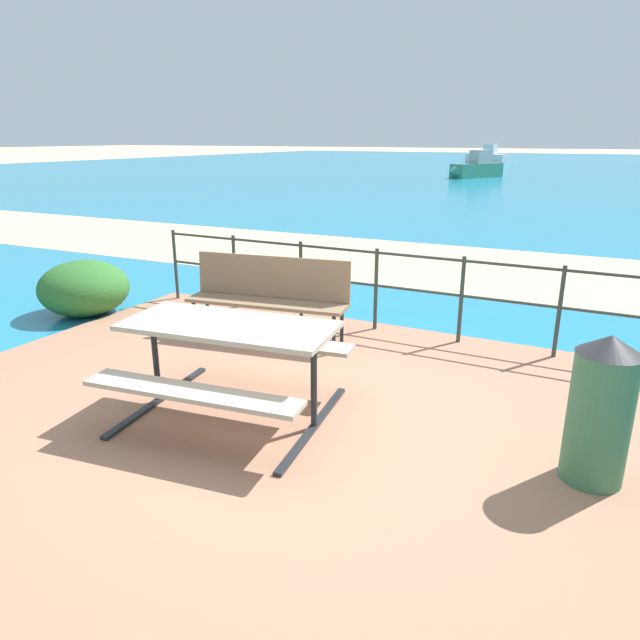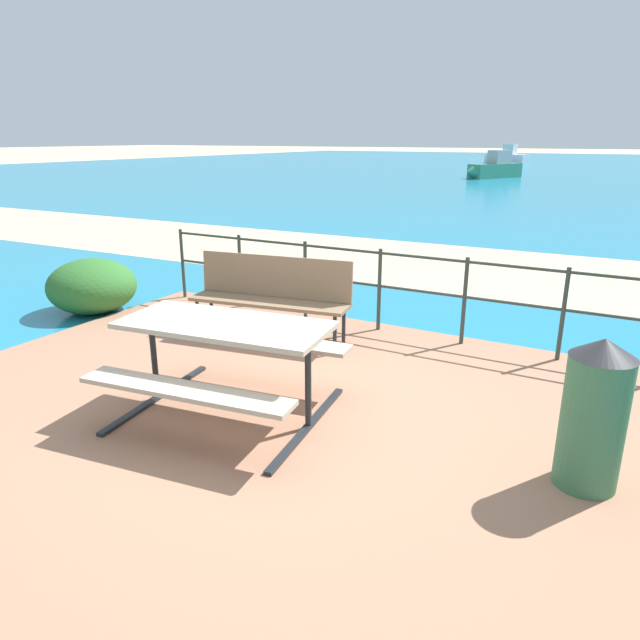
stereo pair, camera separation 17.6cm
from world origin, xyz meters
name	(u,v)px [view 1 (the left image)]	position (x,y,z in m)	size (l,w,h in m)	color
ground_plane	(267,418)	(0.00, 0.00, 0.00)	(240.00, 240.00, 0.00)	tan
patio_paving	(267,414)	(0.00, 0.00, 0.03)	(6.40, 5.20, 0.06)	#996B51
sea_water	(582,171)	(0.00, 40.00, 0.01)	(90.00, 90.00, 0.01)	teal
beach_strip	(460,267)	(0.00, 6.43, 0.01)	(54.00, 3.97, 0.01)	tan
picnic_table	(230,346)	(-0.22, -0.17, 0.65)	(1.81, 1.62, 0.78)	tan
park_bench	(269,291)	(-0.91, 1.54, 0.60)	(1.82, 0.68, 0.91)	#7A6047
railing_fence	(376,280)	(0.00, 2.38, 0.65)	(5.94, 0.04, 0.95)	#2D3833
trash_bin	(600,409)	(2.41, 0.14, 0.56)	(0.40, 0.40, 1.00)	#386B47
shrub_left	(84,288)	(-3.62, 1.38, 0.35)	(1.12, 1.12, 0.71)	#2D6628
boat_mid	(476,168)	(-4.96, 30.00, 0.54)	(2.55, 3.92, 1.50)	#338466
boat_far	(486,157)	(-8.42, 49.68, 0.52)	(4.34, 2.52, 1.61)	silver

